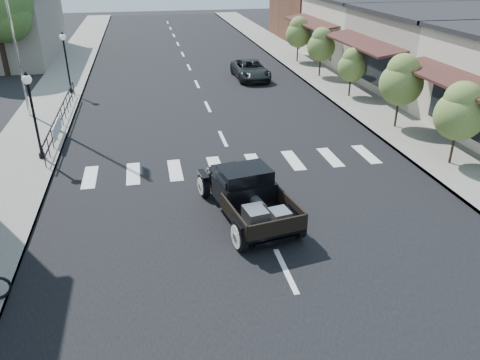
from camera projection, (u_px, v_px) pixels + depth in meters
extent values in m
plane|color=black|center=(259.00, 215.00, 15.11)|extent=(120.00, 120.00, 0.00)
cube|color=black|center=(201.00, 92.00, 28.32)|extent=(14.00, 80.00, 0.02)
cube|color=gray|center=(53.00, 99.00, 26.76)|extent=(3.00, 80.00, 0.15)
cube|color=gray|center=(333.00, 84.00, 29.81)|extent=(3.00, 80.00, 0.15)
cube|color=#AB9E8F|center=(450.00, 52.00, 28.26)|extent=(10.00, 9.00, 4.50)
cube|color=beige|center=(381.00, 30.00, 36.19)|extent=(10.00, 9.00, 4.50)
cube|color=brown|center=(339.00, 1.00, 44.54)|extent=(11.00, 10.00, 7.00)
imported|color=black|center=(250.00, 70.00, 31.11)|extent=(2.09, 4.42, 1.22)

